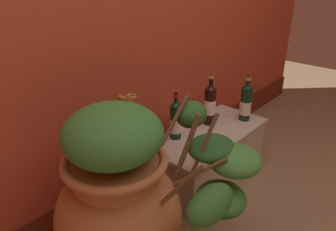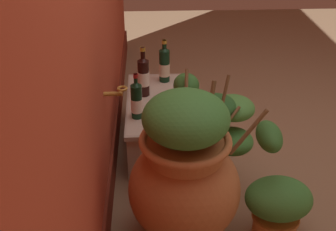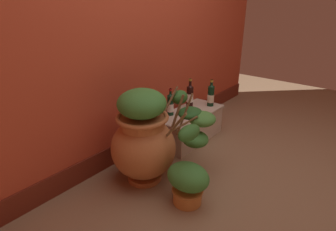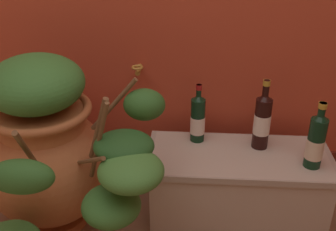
{
  "view_description": "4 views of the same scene",
  "coord_description": "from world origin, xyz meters",
  "px_view_note": "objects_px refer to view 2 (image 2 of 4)",
  "views": [
    {
      "loc": [
        -1.14,
        -0.19,
        1.32
      ],
      "look_at": [
        -0.0,
        0.81,
        0.6
      ],
      "focal_mm": 35.05,
      "sensor_mm": 36.0,
      "label": 1
    },
    {
      "loc": [
        -2.12,
        0.86,
        1.71
      ],
      "look_at": [
        -0.02,
        0.76,
        0.48
      ],
      "focal_mm": 46.98,
      "sensor_mm": 36.0,
      "label": 2
    },
    {
      "loc": [
        -1.9,
        -0.75,
        1.48
      ],
      "look_at": [
        0.0,
        0.8,
        0.43
      ],
      "focal_mm": 29.38,
      "sensor_mm": 36.0,
      "label": 3
    },
    {
      "loc": [
        0.19,
        -0.8,
        1.37
      ],
      "look_at": [
        0.09,
        0.78,
        0.54
      ],
      "focal_mm": 43.95,
      "sensor_mm": 36.0,
      "label": 4
    }
  ],
  "objects_px": {
    "terracotta_urn": "(190,169)",
    "wine_bottle_right": "(143,75)",
    "wine_bottle_middle": "(137,100)",
    "potted_shrub": "(277,206)",
    "wine_bottle_left": "(164,64)"
  },
  "relations": [
    {
      "from": "wine_bottle_middle",
      "to": "potted_shrub",
      "type": "relative_size",
      "value": 0.85
    },
    {
      "from": "potted_shrub",
      "to": "wine_bottle_middle",
      "type": "bearing_deg",
      "value": 46.59
    },
    {
      "from": "wine_bottle_left",
      "to": "wine_bottle_middle",
      "type": "bearing_deg",
      "value": 159.6
    },
    {
      "from": "wine_bottle_left",
      "to": "wine_bottle_middle",
      "type": "height_order",
      "value": "wine_bottle_left"
    },
    {
      "from": "wine_bottle_middle",
      "to": "potted_shrub",
      "type": "bearing_deg",
      "value": -133.41
    },
    {
      "from": "wine_bottle_left",
      "to": "wine_bottle_middle",
      "type": "xyz_separation_m",
      "value": [
        -0.51,
        0.19,
        -0.01
      ]
    },
    {
      "from": "wine_bottle_middle",
      "to": "wine_bottle_right",
      "type": "xyz_separation_m",
      "value": [
        0.3,
        -0.04,
        0.02
      ]
    },
    {
      "from": "wine_bottle_left",
      "to": "wine_bottle_right",
      "type": "height_order",
      "value": "wine_bottle_right"
    },
    {
      "from": "wine_bottle_right",
      "to": "potted_shrub",
      "type": "height_order",
      "value": "wine_bottle_right"
    },
    {
      "from": "wine_bottle_left",
      "to": "potted_shrub",
      "type": "relative_size",
      "value": 0.9
    },
    {
      "from": "wine_bottle_left",
      "to": "wine_bottle_right",
      "type": "distance_m",
      "value": 0.26
    },
    {
      "from": "terracotta_urn",
      "to": "wine_bottle_right",
      "type": "xyz_separation_m",
      "value": [
        0.92,
        0.23,
        0.07
      ]
    },
    {
      "from": "wine_bottle_left",
      "to": "wine_bottle_right",
      "type": "relative_size",
      "value": 0.9
    },
    {
      "from": "wine_bottle_right",
      "to": "potted_shrub",
      "type": "xyz_separation_m",
      "value": [
        -0.97,
        -0.67,
        -0.29
      ]
    },
    {
      "from": "terracotta_urn",
      "to": "potted_shrub",
      "type": "relative_size",
      "value": 2.42
    }
  ]
}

